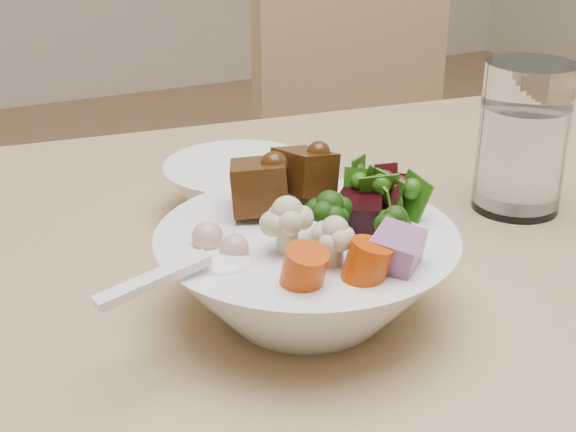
{
  "coord_description": "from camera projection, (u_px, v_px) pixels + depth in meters",
  "views": [
    {
      "loc": [
        -0.44,
        -0.57,
        1.01
      ],
      "look_at": [
        -0.21,
        -0.1,
        0.78
      ],
      "focal_mm": 50.0,
      "sensor_mm": 36.0,
      "label": 1
    }
  ],
  "objects": [
    {
      "name": "soup_spoon",
      "position": [
        208.0,
        270.0,
        0.51
      ],
      "size": [
        0.11,
        0.04,
        0.02
      ],
      "rotation": [
        0.0,
        0.0,
        0.12
      ],
      "color": "white",
      "rests_on": "food_bowl"
    },
    {
      "name": "dining_table",
      "position": [
        553.0,
        323.0,
        0.7
      ],
      "size": [
        1.6,
        1.01,
        0.71
      ],
      "rotation": [
        0.0,
        0.0,
        -0.1
      ],
      "color": "tan",
      "rests_on": "ground"
    },
    {
      "name": "side_bowl",
      "position": [
        240.0,
        188.0,
        0.73
      ],
      "size": [
        0.14,
        0.14,
        0.05
      ],
      "primitive_type": null,
      "color": "white",
      "rests_on": "dining_table"
    },
    {
      "name": "chair_far",
      "position": [
        390.0,
        219.0,
        1.33
      ],
      "size": [
        0.43,
        0.43,
        0.82
      ],
      "rotation": [
        0.0,
        0.0,
        0.14
      ],
      "color": "tan",
      "rests_on": "ground"
    },
    {
      "name": "water_glass",
      "position": [
        522.0,
        144.0,
        0.72
      ],
      "size": [
        0.08,
        0.08,
        0.14
      ],
      "color": "white",
      "rests_on": "dining_table"
    },
    {
      "name": "food_bowl",
      "position": [
        308.0,
        266.0,
        0.57
      ],
      "size": [
        0.21,
        0.21,
        0.11
      ],
      "color": "white",
      "rests_on": "dining_table"
    }
  ]
}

